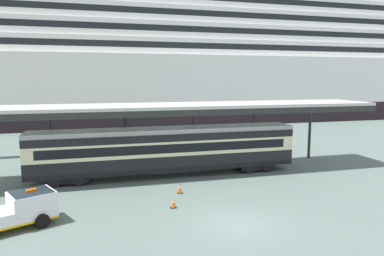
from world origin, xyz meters
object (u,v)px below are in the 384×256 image
object	(u,v)px
cruise_ship	(183,50)
train_carriage	(167,149)
traffic_cone_mid	(180,188)
traffic_cone_near	(173,203)
service_truck	(14,211)

from	to	relation	value
cruise_ship	train_carriage	distance (m)	46.68
cruise_ship	traffic_cone_mid	world-z (taller)	cruise_ship
cruise_ship	traffic_cone_near	xyz separation A→B (m)	(-13.42, -51.10, -13.67)
service_truck	traffic_cone_mid	size ratio (longest dim) A/B	7.12
cruise_ship	train_carriage	size ratio (longest dim) A/B	6.92
train_carriage	service_truck	bearing A→B (deg)	-140.79
service_truck	traffic_cone_near	bearing A→B (deg)	4.44
service_truck	traffic_cone_near	distance (m)	9.16
cruise_ship	service_truck	bearing A→B (deg)	-113.50
train_carriage	cruise_ship	bearing A→B (deg)	74.18
train_carriage	traffic_cone_mid	world-z (taller)	train_carriage
traffic_cone_mid	train_carriage	bearing A→B (deg)	89.70
cruise_ship	service_truck	size ratio (longest dim) A/B	27.53
service_truck	traffic_cone_near	size ratio (longest dim) A/B	7.86
train_carriage	traffic_cone_mid	xyz separation A→B (m)	(-0.03, -4.87, -1.92)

